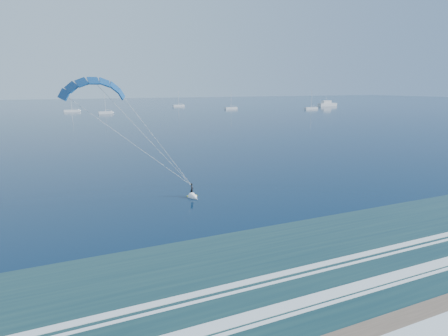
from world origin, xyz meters
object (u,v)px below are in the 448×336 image
kitesurfer_rig (147,138)px  sailboat_5 (311,108)px  sailboat_1 (72,111)px  motor_yacht (327,104)px  sailboat_4 (231,108)px  sailboat_2 (105,112)px  sailboat_3 (179,106)px

kitesurfer_rig → sailboat_5: size_ratio=1.46×
sailboat_1 → motor_yacht: bearing=-3.6°
sailboat_1 → sailboat_4: sailboat_1 is taller
sailboat_1 → sailboat_2: bearing=-58.3°
sailboat_2 → sailboat_3: 77.95m
sailboat_2 → motor_yacht: bearing=4.6°
sailboat_1 → sailboat_3: (71.75, 29.61, -0.00)m
sailboat_3 → sailboat_4: bearing=-67.5°
kitesurfer_rig → sailboat_5: bearing=47.1°
sailboat_2 → sailboat_5: bearing=-6.1°
kitesurfer_rig → sailboat_4: 200.37m
sailboat_4 → sailboat_1: bearing=170.8°
motor_yacht → sailboat_1: 167.79m
sailboat_5 → sailboat_3: bearing=133.7°
sailboat_1 → sailboat_5: size_ratio=0.94×
sailboat_1 → sailboat_4: (90.01, -14.51, -0.00)m
sailboat_1 → sailboat_4: 91.17m
sailboat_1 → sailboat_4: size_ratio=1.04×
kitesurfer_rig → sailboat_3: kitesurfer_rig is taller
kitesurfer_rig → sailboat_2: size_ratio=1.74×
kitesurfer_rig → sailboat_2: kitesurfer_rig is taller
kitesurfer_rig → motor_yacht: bearing=45.4°
motor_yacht → sailboat_4: sailboat_4 is taller
motor_yacht → sailboat_2: bearing=-175.4°
kitesurfer_rig → sailboat_4: (98.27, 174.45, -7.55)m
motor_yacht → sailboat_3: 103.77m
sailboat_2 → sailboat_1: bearing=121.7°
motor_yacht → sailboat_5: size_ratio=1.18×
sailboat_4 → sailboat_3: bearing=112.5°
sailboat_2 → sailboat_5: size_ratio=0.84×
sailboat_1 → sailboat_3: sailboat_1 is taller
motor_yacht → sailboat_3: (-95.71, 40.08, -0.86)m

